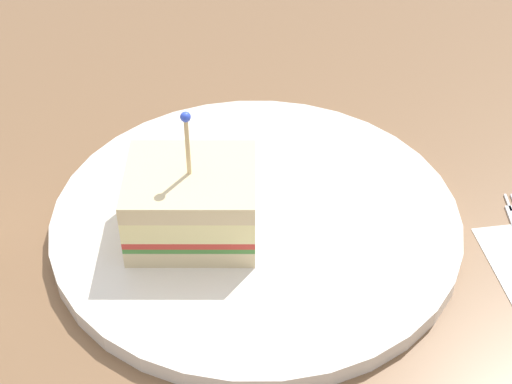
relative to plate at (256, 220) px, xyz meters
The scene contains 3 objects.
ground_plane 1.67cm from the plate, ahead, with size 99.01×99.01×2.00cm, color brown.
plate is the anchor object (origin of this frame).
sandwich_half_center 5.87cm from the plate, 16.79° to the right, with size 11.63×11.45×10.13cm.
Camera 1 is at (27.13, 32.87, 39.00)cm, focal length 54.45 mm.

